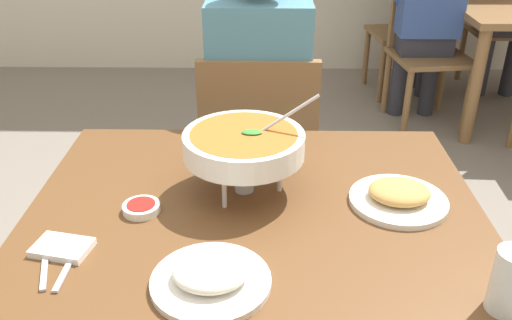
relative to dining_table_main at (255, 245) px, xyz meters
name	(u,v)px	position (x,y,z in m)	size (l,w,h in m)	color
dining_table_main	(255,245)	(0.00, 0.00, 0.00)	(1.10, 0.89, 0.73)	brown
chair_diner_main	(259,151)	(0.00, 0.73, -0.11)	(0.44, 0.44, 0.90)	brown
diner_main	(259,90)	(0.00, 0.76, 0.13)	(0.40, 0.45, 1.31)	#2D2D38
curry_bowl	(244,145)	(-0.03, 0.08, 0.24)	(0.33, 0.30, 0.26)	silver
rice_plate	(211,277)	(-0.08, -0.28, 0.13)	(0.24, 0.24, 0.06)	white
appetizer_plate	(399,196)	(0.35, 0.02, 0.13)	(0.24, 0.24, 0.06)	white
sauce_dish	(141,208)	(-0.27, -0.02, 0.12)	(0.09, 0.09, 0.02)	white
napkin_folded	(62,248)	(-0.41, -0.18, 0.12)	(0.12, 0.08, 0.02)	white
fork_utensil	(45,264)	(-0.43, -0.23, 0.12)	(0.01, 0.17, 0.01)	silver
spoon_utensil	(69,264)	(-0.38, -0.23, 0.12)	(0.01, 0.17, 0.01)	silver
drink_glass	(510,284)	(0.47, -0.34, 0.17)	(0.07, 0.07, 0.13)	silver
chair_bg_left	(426,41)	(1.03, 2.26, -0.11)	(0.49, 0.49, 0.90)	brown
chair_bg_middle	(509,23)	(1.72, 2.71, -0.11)	(0.45, 0.45, 0.90)	brown
chair_bg_right	(417,22)	(1.09, 2.73, -0.11)	(0.49, 0.49, 0.90)	brown
patron_bg_left	(429,4)	(1.00, 2.22, 0.13)	(0.40, 0.45, 1.31)	#2D2D38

